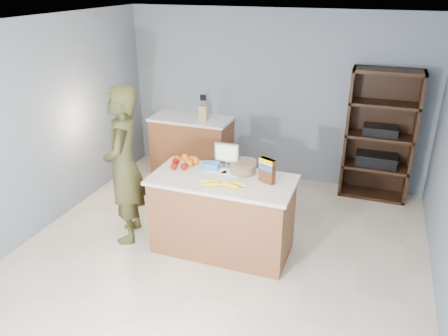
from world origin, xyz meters
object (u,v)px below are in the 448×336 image
(tv, at_px, (227,154))
(person, at_px, (124,166))
(counter_peninsula, at_px, (222,217))
(shelving_unit, at_px, (379,137))
(cereal_box, at_px, (267,169))

(tv, bearing_deg, person, -158.80)
(counter_peninsula, distance_m, tv, 0.72)
(shelving_unit, distance_m, person, 3.46)
(counter_peninsula, distance_m, person, 1.26)
(tv, distance_m, cereal_box, 0.59)
(person, relative_size, tv, 6.54)
(counter_peninsula, bearing_deg, tv, 101.09)
(shelving_unit, xyz_separation_m, person, (-2.70, -2.16, 0.06))
(counter_peninsula, relative_size, person, 0.85)
(tv, xyz_separation_m, cereal_box, (0.53, -0.24, -0.00))
(person, bearing_deg, shelving_unit, 107.43)
(cereal_box, bearing_deg, person, -173.67)
(counter_peninsula, relative_size, tv, 5.53)
(shelving_unit, relative_size, cereal_box, 6.73)
(person, relative_size, cereal_box, 6.89)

